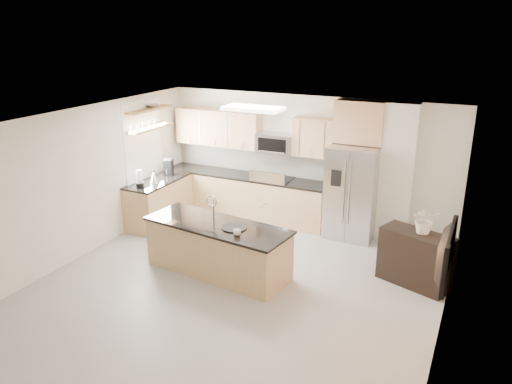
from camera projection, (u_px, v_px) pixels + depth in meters
The scene contains 27 objects.
floor at pixel (232, 292), 7.68m from camera, with size 6.50×6.50×0.00m, color gray.
ceiling at pixel (229, 125), 6.84m from camera, with size 6.00×6.50×0.02m, color silver.
wall_back at pixel (307, 160), 10.04m from camera, with size 6.00×0.02×2.60m, color silver.
wall_front at pixel (59, 331), 4.48m from camera, with size 6.00×0.02×2.60m, color silver.
wall_left at pixel (75, 186), 8.48m from camera, with size 0.02×6.50×2.60m, color silver.
wall_right at pixel (448, 252), 6.04m from camera, with size 0.02×6.50×2.60m, color silver.
back_counter at pixel (246, 195), 10.53m from camera, with size 3.55×0.66×1.44m.
left_counter at pixel (159, 201), 10.20m from camera, with size 0.66×1.50×0.92m.
range at pixel (273, 200), 10.27m from camera, with size 0.76×0.64×1.14m.
upper_cabinets at pixel (245, 130), 10.26m from camera, with size 3.50×0.33×0.75m.
microwave at pixel (276, 144), 10.00m from camera, with size 0.76×0.40×0.40m.
refrigerator at pixel (352, 192), 9.42m from camera, with size 0.92×0.78×1.78m.
partition_column at pixel (397, 173), 9.17m from camera, with size 0.60×0.30×2.60m, color silver.
window at pixel (143, 143), 9.94m from camera, with size 0.04×1.15×1.65m.
shelf_lower at pixel (150, 128), 9.88m from camera, with size 0.30×1.20×0.04m, color olive.
shelf_upper at pixel (149, 109), 9.76m from camera, with size 0.30×1.20×0.04m, color olive.
ceiling_fixture at pixel (253, 108), 8.38m from camera, with size 1.00×0.50×0.06m, color white.
island at pixel (218, 248), 8.18m from camera, with size 2.54×1.19×1.27m.
credenza at pixel (415, 259), 7.77m from camera, with size 1.10×0.46×0.88m, color black.
cup at pixel (237, 232), 7.61m from camera, with size 0.12×0.12×0.09m, color white.
platter at pixel (234, 228), 7.87m from camera, with size 0.40×0.40×0.02m, color black.
blender at pixel (140, 180), 9.54m from camera, with size 0.15×0.15×0.35m.
kettle at pixel (154, 177), 9.85m from camera, with size 0.21×0.21×0.26m.
coffee_maker at pixel (168, 167), 10.38m from camera, with size 0.23×0.26×0.32m.
bowl at pixel (153, 105), 9.86m from camera, with size 0.33×0.33×0.08m, color #B0B0B3.
flower_vase at pixel (426, 213), 7.52m from camera, with size 0.60×0.52×0.66m, color silver.
television at pixel (439, 253), 5.89m from camera, with size 1.08×0.14×0.62m, color black.
Camera 1 is at (3.26, -5.95, 3.93)m, focal length 35.00 mm.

